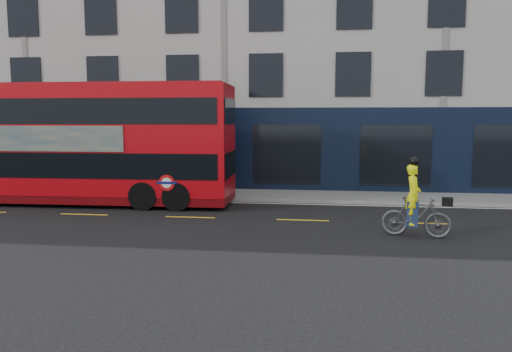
# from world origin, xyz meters

# --- Properties ---
(ground) EXTENTS (120.00, 120.00, 0.00)m
(ground) POSITION_xyz_m (0.00, 0.00, 0.00)
(ground) COLOR black
(ground) RESTS_ON ground
(pavement) EXTENTS (60.00, 3.00, 0.12)m
(pavement) POSITION_xyz_m (0.00, 6.50, 0.06)
(pavement) COLOR gray
(pavement) RESTS_ON ground
(kerb) EXTENTS (60.00, 0.12, 0.13)m
(kerb) POSITION_xyz_m (0.00, 5.00, 0.07)
(kerb) COLOR gray
(kerb) RESTS_ON ground
(building_terrace) EXTENTS (50.00, 10.07, 15.00)m
(building_terrace) POSITION_xyz_m (0.00, 12.94, 7.49)
(building_terrace) COLOR #B0ADA6
(building_terrace) RESTS_ON ground
(road_edge_line) EXTENTS (58.00, 0.10, 0.01)m
(road_edge_line) POSITION_xyz_m (0.00, 4.70, 0.00)
(road_edge_line) COLOR silver
(road_edge_line) RESTS_ON ground
(lane_dashes) EXTENTS (58.00, 0.12, 0.01)m
(lane_dashes) POSITION_xyz_m (0.00, 1.50, 0.00)
(lane_dashes) COLOR gold
(lane_dashes) RESTS_ON ground
(bus) EXTENTS (12.17, 3.00, 4.88)m
(bus) POSITION_xyz_m (-4.96, 3.80, 2.50)
(bus) COLOR #B0070E
(bus) RESTS_ON ground
(cyclist) EXTENTS (2.09, 0.96, 2.40)m
(cyclist) POSITION_xyz_m (7.40, -0.50, 0.80)
(cyclist) COLOR #4A4C4F
(cyclist) RESTS_ON ground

